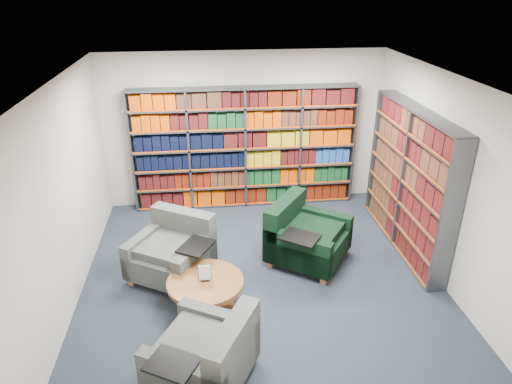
{
  "coord_description": "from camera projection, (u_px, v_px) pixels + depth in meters",
  "views": [
    {
      "loc": [
        -0.7,
        -5.41,
        3.92
      ],
      "look_at": [
        0.0,
        0.6,
        1.05
      ],
      "focal_mm": 32.0,
      "sensor_mm": 36.0,
      "label": 1
    }
  ],
  "objects": [
    {
      "name": "coffee_table",
      "position": [
        206.0,
        287.0,
        5.77
      ],
      "size": [
        0.97,
        0.97,
        0.68
      ],
      "color": "brown",
      "rests_on": "ground"
    },
    {
      "name": "chair_teal_front",
      "position": [
        209.0,
        357.0,
        4.72
      ],
      "size": [
        1.28,
        1.28,
        0.86
      ],
      "color": "#0C2136",
      "rests_on": "ground"
    },
    {
      "name": "bookshelf_right",
      "position": [
        409.0,
        182.0,
        6.92
      ],
      "size": [
        0.28,
        2.5,
        2.2
      ],
      "color": "#47494F",
      "rests_on": "ground"
    },
    {
      "name": "chair_green_right",
      "position": [
        302.0,
        237.0,
        6.83
      ],
      "size": [
        1.43,
        1.45,
        0.93
      ],
      "color": "black",
      "rests_on": "ground"
    },
    {
      "name": "room_shell",
      "position": [
        261.0,
        187.0,
        6.01
      ],
      "size": [
        5.02,
        5.02,
        2.82
      ],
      "color": "#1D222E",
      "rests_on": "ground"
    },
    {
      "name": "chair_teal_left",
      "position": [
        175.0,
        251.0,
        6.52
      ],
      "size": [
        1.33,
        1.33,
        0.89
      ],
      "color": "#0C2136",
      "rests_on": "ground"
    },
    {
      "name": "bookshelf_back",
      "position": [
        245.0,
        149.0,
        8.24
      ],
      "size": [
        4.0,
        0.28,
        2.2
      ],
      "color": "#47494F",
      "rests_on": "ground"
    }
  ]
}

